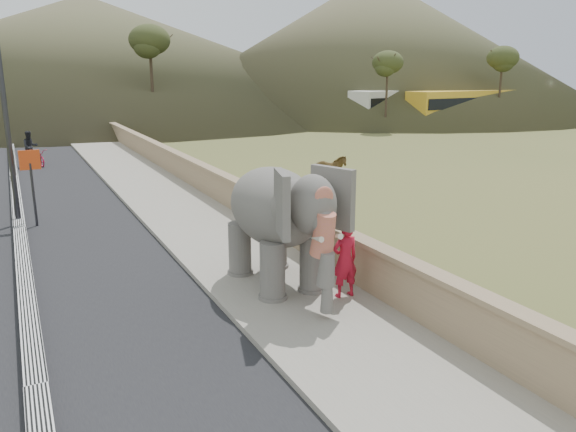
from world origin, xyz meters
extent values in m
plane|color=olive|center=(0.00, 0.00, 0.00)|extent=(160.00, 160.00, 0.00)
cube|color=black|center=(-5.00, 10.00, 0.01)|extent=(7.00, 120.00, 0.03)
cube|color=black|center=(-5.00, 10.00, 0.11)|extent=(0.35, 120.00, 0.22)
cube|color=#9E9687|center=(0.00, 10.00, 0.07)|extent=(3.00, 120.00, 0.15)
cube|color=tan|center=(1.65, 10.00, 0.55)|extent=(0.30, 120.00, 1.10)
cylinder|color=#29292D|center=(-5.00, 11.17, 4.00)|extent=(0.16, 0.16, 8.00)
cylinder|color=#2D2D33|center=(-4.50, 10.71, 1.00)|extent=(0.08, 0.08, 2.00)
cube|color=#E24615|center=(-4.50, 10.71, 2.10)|extent=(0.60, 0.05, 0.60)
imported|color=brown|center=(6.95, 12.38, 0.65)|extent=(1.67, 1.46, 1.31)
imported|color=#ABACB2|center=(19.59, 35.76, 0.72)|extent=(4.56, 3.18, 1.44)
cube|color=white|center=(26.93, 33.74, 1.55)|extent=(11.28, 4.79, 3.10)
cube|color=gold|center=(30.76, 30.18, 1.55)|extent=(11.18, 3.47, 3.10)
cone|color=brown|center=(36.00, 52.00, 8.00)|extent=(56.00, 56.00, 16.00)
cone|color=brown|center=(5.00, 70.00, 7.00)|extent=(80.00, 80.00, 14.00)
imported|color=#B11226|center=(0.95, 1.40, 0.95)|extent=(0.59, 0.38, 1.61)
imported|color=maroon|center=(-3.76, 23.25, 0.44)|extent=(0.93, 1.75, 0.88)
imported|color=black|center=(-4.11, 23.25, 1.03)|extent=(0.86, 0.74, 1.55)
camera|label=1|loc=(-4.93, -7.88, 4.69)|focal=35.00mm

